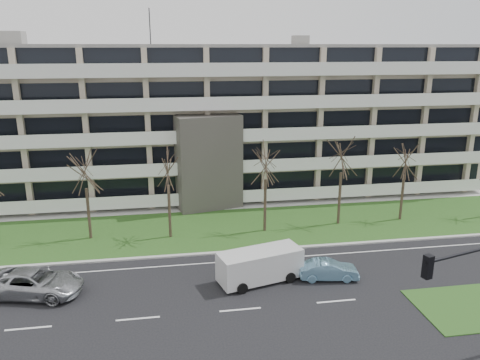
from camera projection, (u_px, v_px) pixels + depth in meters
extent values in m
plane|color=black|center=(240.00, 310.00, 27.91)|extent=(160.00, 160.00, 0.00)
cube|color=#274F1A|center=(216.00, 228.00, 40.23)|extent=(90.00, 10.00, 0.06)
cube|color=#B2B2AD|center=(223.00, 252.00, 35.48)|extent=(90.00, 0.35, 0.12)
cube|color=#B2B2AD|center=(210.00, 207.00, 45.44)|extent=(90.00, 2.00, 0.08)
cube|color=#274F1A|center=(475.00, 307.00, 28.16)|extent=(7.00, 5.00, 0.06)
cube|color=white|center=(226.00, 262.00, 34.07)|extent=(90.00, 0.12, 0.01)
cube|color=tan|center=(202.00, 120.00, 50.01)|extent=(60.00, 12.00, 15.00)
cube|color=gray|center=(200.00, 46.00, 47.89)|extent=(60.50, 12.50, 0.30)
cube|color=#4C4742|center=(209.00, 163.00, 44.21)|extent=(6.39, 3.69, 9.00)
cube|color=black|center=(210.00, 189.00, 44.71)|extent=(4.92, 1.19, 3.50)
cube|color=gray|center=(13.00, 38.00, 44.91)|extent=(2.00, 2.00, 1.20)
cylinder|color=black|center=(150.00, 26.00, 46.61)|extent=(0.10, 0.10, 3.50)
cube|color=black|center=(208.00, 184.00, 45.80)|extent=(58.00, 0.10, 1.80)
cube|color=white|center=(209.00, 201.00, 45.57)|extent=(58.00, 1.40, 0.22)
cube|color=white|center=(210.00, 197.00, 44.79)|extent=(58.00, 0.08, 1.00)
cube|color=black|center=(208.00, 154.00, 44.97)|extent=(58.00, 0.10, 1.80)
cube|color=white|center=(209.00, 171.00, 44.74)|extent=(58.00, 1.40, 0.22)
cube|color=white|center=(209.00, 167.00, 43.96)|extent=(58.00, 0.08, 1.00)
cube|color=black|center=(207.00, 123.00, 44.14)|extent=(58.00, 0.10, 1.80)
cube|color=white|center=(208.00, 140.00, 43.91)|extent=(58.00, 1.40, 0.22)
cube|color=white|center=(209.00, 135.00, 43.13)|extent=(58.00, 0.08, 1.00)
cube|color=black|center=(207.00, 91.00, 43.30)|extent=(58.00, 0.10, 1.80)
cube|color=white|center=(208.00, 108.00, 43.08)|extent=(58.00, 1.40, 0.22)
cube|color=white|center=(208.00, 103.00, 42.29)|extent=(58.00, 0.08, 1.00)
cube|color=black|center=(206.00, 58.00, 42.47)|extent=(58.00, 0.10, 1.80)
cube|color=white|center=(207.00, 75.00, 42.24)|extent=(58.00, 1.40, 0.22)
cube|color=white|center=(207.00, 69.00, 41.46)|extent=(58.00, 0.08, 1.00)
imported|color=#AEB1B6|center=(34.00, 283.00, 29.36)|extent=(6.51, 4.11, 1.68)
imported|color=#7BB3D6|center=(328.00, 270.00, 31.44)|extent=(4.12, 1.93, 1.30)
cube|color=silver|center=(260.00, 265.00, 31.01)|extent=(5.91, 3.41, 1.96)
cube|color=black|center=(260.00, 257.00, 30.85)|extent=(5.47, 3.16, 0.72)
cube|color=silver|center=(294.00, 260.00, 32.07)|extent=(0.85, 1.99, 1.24)
cylinder|color=black|center=(242.00, 288.00, 29.65)|extent=(0.76, 0.43, 0.72)
cylinder|color=black|center=(230.00, 274.00, 31.46)|extent=(0.76, 0.43, 0.72)
cylinder|color=black|center=(290.00, 278.00, 31.01)|extent=(0.76, 0.43, 0.72)
cylinder|color=black|center=(276.00, 265.00, 32.83)|extent=(0.76, 0.43, 0.72)
cylinder|color=black|center=(471.00, 252.00, 21.14)|extent=(5.41, 1.61, 0.15)
cube|color=black|center=(428.00, 267.00, 20.18)|extent=(0.42, 0.42, 1.07)
sphere|color=red|center=(429.00, 260.00, 20.08)|extent=(0.21, 0.21, 0.21)
sphere|color=orange|center=(428.00, 267.00, 20.18)|extent=(0.21, 0.21, 0.21)
sphere|color=green|center=(427.00, 274.00, 20.27)|extent=(0.21, 0.21, 0.21)
cylinder|color=#382B21|center=(89.00, 214.00, 37.58)|extent=(0.24, 0.24, 4.28)
cylinder|color=#382B21|center=(169.00, 212.00, 37.81)|extent=(0.24, 0.24, 4.49)
cylinder|color=#382B21|center=(265.00, 206.00, 39.13)|extent=(0.24, 0.24, 4.56)
cylinder|color=#382B21|center=(339.00, 199.00, 40.69)|extent=(0.24, 0.24, 4.69)
cylinder|color=#382B21|center=(402.00, 198.00, 41.75)|extent=(0.24, 0.24, 4.21)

